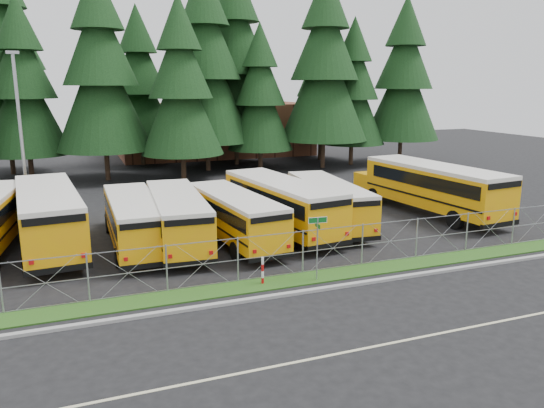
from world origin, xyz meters
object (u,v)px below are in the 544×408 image
(bus_2, at_px, (133,222))
(street_sign, at_px, (317,235))
(bus_1, at_px, (48,218))
(bus_6, at_px, (326,204))
(bus_5, at_px, (278,206))
(striped_bollard, at_px, (263,271))
(bus_east, at_px, (429,189))
(bus_3, at_px, (177,219))
(bus_4, at_px, (232,217))
(light_standard, at_px, (21,131))

(bus_2, bearing_deg, street_sign, -48.90)
(street_sign, bearing_deg, bus_1, 139.72)
(bus_2, distance_m, bus_6, 11.16)
(bus_5, distance_m, bus_6, 3.09)
(striped_bollard, bearing_deg, bus_east, 28.93)
(bus_2, bearing_deg, bus_1, 161.14)
(bus_3, distance_m, bus_5, 5.92)
(bus_4, height_order, bus_5, bus_5)
(bus_1, bearing_deg, bus_2, -23.93)
(bus_east, bearing_deg, bus_1, 172.07)
(bus_4, bearing_deg, street_sign, -81.90)
(bus_4, bearing_deg, light_standard, 132.76)
(bus_4, distance_m, light_standard, 14.54)
(bus_2, height_order, street_sign, street_sign)
(bus_1, relative_size, bus_5, 1.05)
(bus_1, height_order, striped_bollard, bus_1)
(bus_4, xyz_separation_m, street_sign, (1.70, -6.83, 0.70))
(bus_2, xyz_separation_m, striped_bollard, (4.39, -7.34, -0.73))
(bus_4, xyz_separation_m, light_standard, (-10.45, 9.21, 4.17))
(bus_3, xyz_separation_m, street_sign, (4.55, -7.43, 0.66))
(bus_4, relative_size, striped_bollard, 8.45)
(bus_1, relative_size, bus_east, 0.97)
(bus_4, xyz_separation_m, striped_bollard, (-0.63, -6.44, -0.73))
(bus_2, height_order, bus_3, bus_3)
(bus_2, height_order, bus_5, bus_5)
(bus_5, height_order, striped_bollard, bus_5)
(bus_2, relative_size, street_sign, 3.61)
(bus_3, xyz_separation_m, bus_4, (2.85, -0.60, -0.05))
(bus_3, relative_size, bus_6, 1.03)
(bus_4, distance_m, bus_5, 3.24)
(bus_2, xyz_separation_m, light_standard, (-5.43, 8.31, 4.17))
(bus_1, distance_m, bus_2, 4.29)
(street_sign, bearing_deg, bus_3, 121.45)
(bus_1, distance_m, bus_4, 9.36)
(bus_3, bearing_deg, bus_6, 7.18)
(bus_1, distance_m, bus_3, 6.45)
(bus_2, bearing_deg, bus_4, -10.03)
(bus_1, relative_size, light_standard, 1.18)
(bus_2, relative_size, bus_5, 0.89)
(bus_4, bearing_deg, bus_2, 163.98)
(bus_4, relative_size, bus_6, 0.99)
(bus_3, xyz_separation_m, bus_5, (5.90, 0.48, 0.12))
(bus_east, bearing_deg, striped_bollard, -156.96)
(bus_6, xyz_separation_m, street_sign, (-4.44, -7.95, 0.69))
(bus_5, height_order, street_sign, bus_5)
(bus_1, bearing_deg, bus_3, -20.19)
(bus_east, bearing_deg, bus_2, 175.90)
(bus_1, relative_size, bus_6, 1.17)
(bus_1, distance_m, bus_6, 15.26)
(bus_1, distance_m, bus_5, 12.19)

